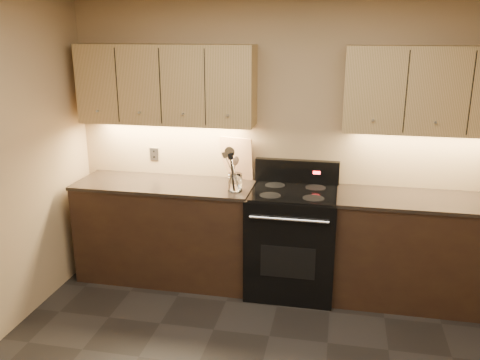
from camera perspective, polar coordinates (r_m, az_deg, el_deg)
name	(u,v)px	position (r m, az deg, el deg)	size (l,w,h in m)	color
wall_back	(289,141)	(4.63, 5.57, 4.34)	(4.00, 0.04, 2.60)	tan
counter_left	(167,230)	(4.83, -8.25, -5.60)	(1.62, 0.62, 0.93)	black
counter_right	(421,250)	(4.63, 19.67, -7.46)	(1.46, 0.62, 0.93)	black
stove	(292,240)	(4.56, 5.86, -6.67)	(0.76, 0.68, 1.14)	black
upper_cab_left	(166,85)	(4.64, -8.31, 10.54)	(1.60, 0.30, 0.70)	tan
upper_cab_right	(435,91)	(4.43, 21.09, 9.35)	(1.44, 0.30, 0.70)	tan
outlet_plate	(154,154)	(4.96, -9.62, 2.88)	(0.09, 0.01, 0.12)	#B2B5BA
utensil_crock	(235,183)	(4.38, -0.56, -0.32)	(0.16, 0.16, 0.15)	white
cutting_board	(237,158)	(4.71, -0.35, 2.48)	(0.31, 0.02, 0.40)	tan
wooden_spoon	(230,173)	(4.36, -1.11, 0.75)	(0.06, 0.06, 0.28)	tan
black_turner	(234,171)	(4.33, -0.64, 0.98)	(0.08, 0.08, 0.33)	black
steel_spatula	(239,169)	(4.35, -0.10, 1.26)	(0.08, 0.08, 0.36)	silver
steel_skimmer	(238,169)	(4.34, -0.25, 1.19)	(0.09, 0.09, 0.35)	silver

